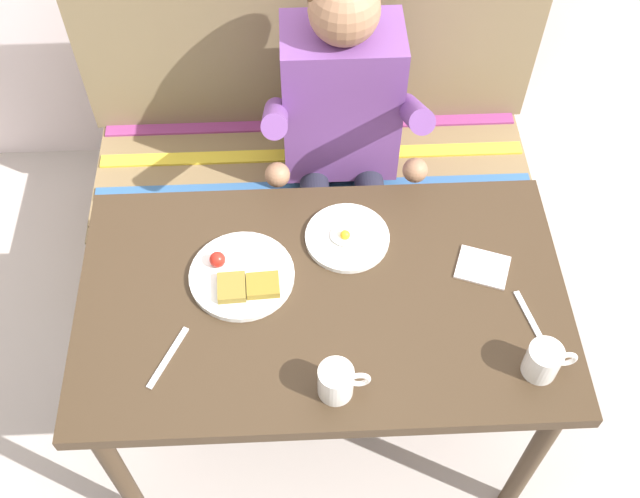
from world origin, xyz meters
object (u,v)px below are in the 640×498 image
Objects in this scene: napkin at (483,267)px; knife at (534,326)px; couch at (312,172)px; plate_breakfast at (242,277)px; table at (323,314)px; coffee_mug_second at (544,360)px; coffee_mug at (337,381)px; fork at (168,357)px; plate_eggs at (347,237)px; person at (342,121)px.

knife is (0.09, -0.17, -0.00)m from napkin.
couch is 0.84m from plate_breakfast.
table is 0.55m from coffee_mug_second.
coffee_mug is 0.47m from coffee_mug_second.
fork is (-0.85, 0.07, -0.04)m from coffee_mug_second.
plate_eggs is 1.72× the size of napkin.
plate_breakfast is at bearing 124.75° from coffee_mug.
coffee_mug reaches higher than plate_eggs.
coffee_mug_second is (0.40, -0.81, 0.04)m from person.
table is 0.21m from plate_eggs.
napkin is at bearing 9.27° from table.
plate_eggs is (0.27, 0.11, -0.00)m from plate_breakfast.
person is at bearing 88.19° from plate_eggs.
napkin reaches higher than fork.
couch reaches higher than napkin.
napkin is at bearing -59.96° from couch.
person reaches higher than couch.
couch is 0.90m from napkin.
knife is (0.86, 0.05, 0.00)m from fork.
plate_eggs reaches higher than napkin.
couch is (0.00, 0.76, -0.32)m from table.
napkin is at bearing 105.82° from coffee_mug_second.
coffee_mug is at bearing -140.41° from napkin.
couch is 1.19× the size of person.
person is at bearing -64.30° from couch.
couch is 11.38× the size of napkin.
knife is (0.50, -0.11, 0.08)m from table.
couch is at bearing 94.78° from fork.
table is 0.99× the size of person.
napkin is (0.32, -0.52, -0.01)m from person.
knife reaches higher than table.
table is 0.83× the size of couch.
coffee_mug_second reaches higher than plate_breakfast.
fork is 0.86m from knife.
plate_breakfast reaches higher than table.
fork is (-0.45, -0.74, -0.01)m from person.
coffee_mug_second is 0.85m from fork.
knife is at bearing 84.17° from coffee_mug_second.
couch reaches higher than coffee_mug.
plate_eggs is at bearing 83.03° from coffee_mug.
plate_eggs is (0.07, -0.59, 0.41)m from couch.
couch reaches higher than knife.
couch is 1.07m from fork.
plate_eggs is 1.09× the size of knife.
couch is at bearing 106.00° from knife.
fork reaches higher than table.
coffee_mug is (-0.05, -0.42, 0.04)m from plate_eggs.
couch is at bearing 120.04° from napkin.
coffee_mug reaches higher than plate_breakfast.
couch is 7.20× the size of knife.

